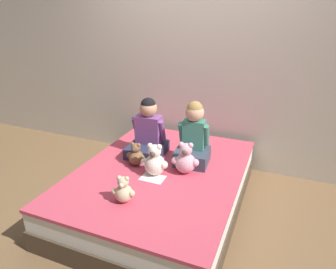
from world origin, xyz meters
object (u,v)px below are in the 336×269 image
Objects in this scene: teddy_bear_held_by_left_child at (136,155)px; teddy_bear_held_by_right_child at (185,160)px; bed at (161,188)px; sign_card at (152,178)px; teddy_bear_between_children at (155,162)px; teddy_bear_at_foot_of_bed at (124,191)px; child_on_left at (148,133)px; child_on_right at (193,138)px.

teddy_bear_held_by_right_child is (0.48, 0.04, 0.03)m from teddy_bear_held_by_left_child.
bed is 0.26m from sign_card.
teddy_bear_held_by_right_child is 0.34m from sign_card.
sign_card is at bearing -89.28° from teddy_bear_between_children.
teddy_bear_between_children is 0.47m from teddy_bear_at_foot_of_bed.
teddy_bear_held_by_left_child is at bearing -92.48° from child_on_left.
child_on_right reaches higher than child_on_left.
bed is 0.64m from teddy_bear_at_foot_of_bed.
teddy_bear_held_by_right_child is 1.42× the size of sign_card.
teddy_bear_held_by_right_child is at bearing 41.91° from sign_card.
teddy_bear_between_children is (-0.01, -0.10, 0.33)m from bed.
bed is at bearing 73.09° from teddy_bear_at_foot_of_bed.
sign_card is (-0.23, -0.21, -0.12)m from teddy_bear_held_by_right_child.
child_on_right is (0.23, 0.26, 0.45)m from bed.
teddy_bear_held_by_left_child reaches higher than teddy_bear_at_foot_of_bed.
child_on_left is 1.96× the size of teddy_bear_held_by_right_child.
teddy_bear_held_by_right_child is (0.48, -0.23, -0.10)m from child_on_left.
teddy_bear_held_by_left_child is at bearing -156.31° from child_on_right.
bed is 9.24× the size of sign_card.
bed is at bearing -135.82° from child_on_right.
child_on_right is at bearing 51.50° from teddy_bear_between_children.
teddy_bear_held_by_left_child is 0.48m from teddy_bear_held_by_right_child.
teddy_bear_at_foot_of_bed is (-0.06, -0.57, 0.29)m from bed.
bed is 3.32× the size of child_on_left.
child_on_left is 0.45m from teddy_bear_between_children.
child_on_left is at bearing 119.51° from sign_card.
teddy_bear_between_children is 0.14m from sign_card.
child_on_right is at bearing -3.70° from child_on_left.
teddy_bear_held_by_left_child is 0.60m from teddy_bear_at_foot_of_bed.
teddy_bear_at_foot_of_bed is at bearing -69.17° from teddy_bear_held_by_left_child.
bed is 6.43× the size of teddy_bear_between_children.
child_on_left reaches higher than teddy_bear_between_children.
sign_card is at bearing -147.99° from teddy_bear_held_by_right_child.
teddy_bear_held_by_left_child is at bearing 152.22° from teddy_bear_between_children.
teddy_bear_held_by_left_child reaches higher than sign_card.
teddy_bear_between_children reaches higher than teddy_bear_held_by_left_child.
teddy_bear_held_by_right_child is 0.28m from teddy_bear_between_children.
teddy_bear_held_by_right_child is (0.00, -0.23, -0.13)m from child_on_right.
sign_card is at bearing -63.31° from child_on_left.
child_on_left is 2.78× the size of sign_card.
teddy_bear_between_children is 1.35× the size of teddy_bear_at_foot_of_bed.
teddy_bear_held_by_left_child is at bearing 174.46° from teddy_bear_held_by_right_child.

